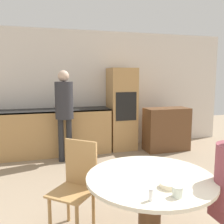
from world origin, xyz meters
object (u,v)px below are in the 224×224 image
object	(u,v)px
oven_unit	(122,109)
person_standing	(64,106)
dining_table	(150,204)
sideboard	(166,129)
cup	(177,192)
chair_far_left	(77,181)
bowl_near	(169,185)

from	to	relation	value
oven_unit	person_standing	xyz separation A→B (m)	(-1.30, -0.51, 0.18)
dining_table	sideboard	bearing A→B (deg)	59.07
dining_table	cup	world-z (taller)	cup
sideboard	dining_table	distance (m)	3.39
oven_unit	dining_table	bearing A→B (deg)	-104.32
dining_table	oven_unit	bearing A→B (deg)	75.68
chair_far_left	person_standing	size ratio (longest dim) A/B	0.55
sideboard	bowl_near	size ratio (longest dim) A/B	6.62
chair_far_left	person_standing	bearing A→B (deg)	128.42
dining_table	bowl_near	world-z (taller)	bowl_near
dining_table	person_standing	distance (m)	2.89
cup	oven_unit	bearing A→B (deg)	77.54
chair_far_left	person_standing	distance (m)	2.26
dining_table	cup	size ratio (longest dim) A/B	14.22
oven_unit	chair_far_left	world-z (taller)	oven_unit
bowl_near	oven_unit	bearing A→B (deg)	77.28
chair_far_left	bowl_near	world-z (taller)	chair_far_left
chair_far_left	person_standing	world-z (taller)	person_standing
sideboard	chair_far_left	bearing A→B (deg)	-134.98
cup	bowl_near	bearing A→B (deg)	83.64
dining_table	person_standing	bearing A→B (deg)	99.30
sideboard	chair_far_left	distance (m)	3.25
sideboard	cup	xyz separation A→B (m)	(-1.71, -3.30, 0.33)
oven_unit	bowl_near	xyz separation A→B (m)	(-0.80, -3.55, -0.12)
person_standing	bowl_near	distance (m)	3.09
oven_unit	cup	xyz separation A→B (m)	(-0.82, -3.70, -0.10)
sideboard	chair_far_left	xyz separation A→B (m)	(-2.30, -2.30, 0.06)
oven_unit	sideboard	size ratio (longest dim) A/B	1.86
chair_far_left	bowl_near	xyz separation A→B (m)	(0.60, -0.85, 0.25)
cup	dining_table	bearing A→B (deg)	93.83
cup	bowl_near	world-z (taller)	cup
dining_table	bowl_near	bearing A→B (deg)	-79.93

